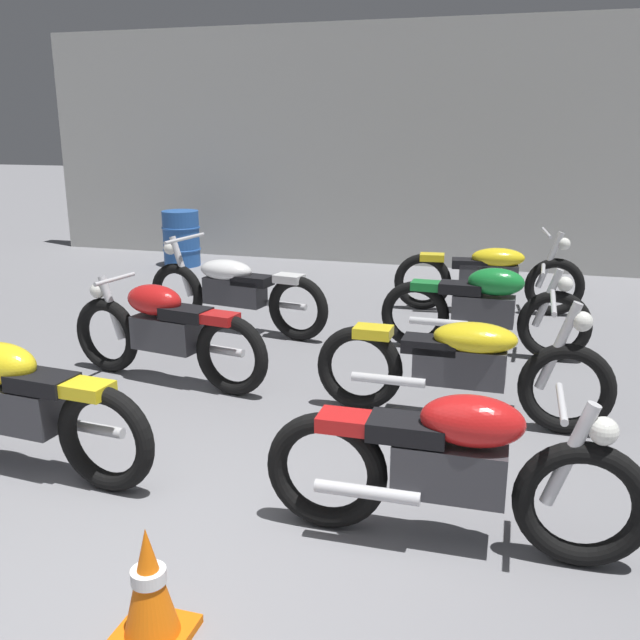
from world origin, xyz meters
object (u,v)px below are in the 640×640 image
object	(u,v)px
motorcycle_left_row_0	(16,404)
motorcycle_right_row_2	(484,308)
motorcycle_right_row_0	(451,465)
motorcycle_right_row_3	(489,275)
oil_drum	(181,238)
traffic_cone	(149,587)
motorcycle_right_row_1	(461,363)
motorcycle_left_row_2	(234,290)
motorcycle_left_row_1	(165,331)

from	to	relation	value
motorcycle_left_row_0	motorcycle_right_row_2	distance (m)	4.18
motorcycle_right_row_0	motorcycle_right_row_2	size ratio (longest dim) A/B	1.00
motorcycle_right_row_3	oil_drum	distance (m)	5.00
motorcycle_left_row_0	traffic_cone	size ratio (longest dim) A/B	3.65
motorcycle_right_row_0	traffic_cone	bearing A→B (deg)	-136.47
motorcycle_left_row_0	motorcycle_right_row_1	world-z (taller)	motorcycle_right_row_1
motorcycle_left_row_0	traffic_cone	distance (m)	1.93
motorcycle_right_row_2	oil_drum	world-z (taller)	motorcycle_right_row_2
motorcycle_right_row_1	motorcycle_right_row_0	bearing A→B (deg)	-86.16
motorcycle_right_row_0	traffic_cone	size ratio (longest dim) A/B	3.65
oil_drum	motorcycle_left_row_2	bearing A→B (deg)	-54.38
motorcycle_left_row_2	motorcycle_right_row_1	xyz separation A→B (m)	(2.54, -1.71, 0.00)
motorcycle_left_row_1	motorcycle_right_row_2	size ratio (longest dim) A/B	1.00
motorcycle_right_row_1	motorcycle_right_row_2	bearing A→B (deg)	88.23
motorcycle_right_row_0	motorcycle_right_row_3	xyz separation A→B (m)	(-0.11, 4.90, -0.01)
motorcycle_left_row_0	motorcycle_right_row_3	xyz separation A→B (m)	(2.58, 4.85, -0.01)
motorcycle_left_row_1	motorcycle_right_row_0	bearing A→B (deg)	-34.13
motorcycle_left_row_1	motorcycle_right_row_3	bearing A→B (deg)	51.78
motorcycle_left_row_0	motorcycle_left_row_2	distance (m)	3.29
motorcycle_right_row_1	motorcycle_right_row_3	world-z (taller)	same
motorcycle_right_row_3	oil_drum	bearing A→B (deg)	162.03
motorcycle_right_row_3	oil_drum	xyz separation A→B (m)	(-4.76, 1.54, -0.03)
motorcycle_right_row_3	motorcycle_left_row_1	bearing A→B (deg)	-128.22
motorcycle_right_row_0	motorcycle_left_row_0	bearing A→B (deg)	178.90
motorcycle_left_row_1	motorcycle_right_row_1	xyz separation A→B (m)	(2.48, -0.12, -0.01)
motorcycle_left_row_0	motorcycle_right_row_3	size ratio (longest dim) A/B	0.91
motorcycle_right_row_2	motorcycle_left_row_0	bearing A→B (deg)	-128.97
motorcycle_right_row_2	traffic_cone	xyz separation A→B (m)	(-1.07, -4.37, -0.20)
motorcycle_left_row_0	motorcycle_left_row_2	xyz separation A→B (m)	(0.04, 3.29, -0.01)
motorcycle_left_row_0	motorcycle_left_row_1	world-z (taller)	same
motorcycle_right_row_1	traffic_cone	distance (m)	2.90
motorcycle_left_row_0	motorcycle_right_row_1	bearing A→B (deg)	31.59
motorcycle_left_row_0	traffic_cone	bearing A→B (deg)	-35.79
motorcycle_left_row_1	motorcycle_right_row_3	distance (m)	4.00
motorcycle_left_row_1	oil_drum	size ratio (longest dim) A/B	2.31
motorcycle_right_row_0	oil_drum	distance (m)	8.07
motorcycle_left_row_0	motorcycle_left_row_2	size ratio (longest dim) A/B	0.91
motorcycle_left_row_0	oil_drum	size ratio (longest dim) A/B	2.32
motorcycle_right_row_1	oil_drum	world-z (taller)	motorcycle_right_row_1
motorcycle_left_row_2	motorcycle_right_row_3	bearing A→B (deg)	31.51
motorcycle_left_row_1	motorcycle_right_row_3	world-z (taller)	motorcycle_right_row_3
motorcycle_left_row_1	motorcycle_right_row_0	xyz separation A→B (m)	(2.59, -1.75, 0.00)
motorcycle_right_row_1	oil_drum	distance (m)	6.76
motorcycle_right_row_0	traffic_cone	distance (m)	1.57
oil_drum	traffic_cone	xyz separation A→B (m)	(3.74, -7.51, -0.17)
motorcycle_left_row_2	motorcycle_right_row_0	xyz separation A→B (m)	(2.65, -3.34, 0.01)
motorcycle_left_row_1	motorcycle_right_row_3	size ratio (longest dim) A/B	0.90
motorcycle_left_row_1	motorcycle_right_row_3	xyz separation A→B (m)	(2.48, 3.15, -0.01)
motorcycle_left_row_2	traffic_cone	bearing A→B (deg)	-71.02
motorcycle_right_row_0	oil_drum	world-z (taller)	motorcycle_right_row_0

